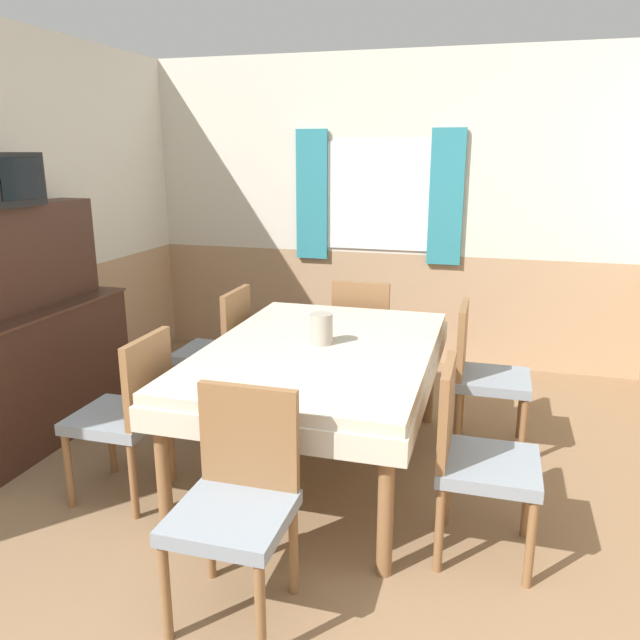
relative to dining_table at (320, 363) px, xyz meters
The scene contains 12 objects.
wall_back 2.24m from the dining_table, 90.07° to the left, with size 4.61×0.10×2.60m.
wall_left 2.23m from the dining_table, behind, with size 0.05×4.45×2.60m.
dining_table is the anchor object (origin of this frame).
chair_head_window 1.20m from the dining_table, 90.00° to the left, with size 0.44×0.44×0.91m.
chair_right_far 1.06m from the dining_table, 32.64° to the left, with size 0.44×0.44×0.91m.
chair_left_far 1.06m from the dining_table, 147.36° to the left, with size 0.44×0.44×0.91m.
chair_left_near 1.06m from the dining_table, 147.36° to the right, with size 0.44×0.44×0.91m.
chair_head_near 1.20m from the dining_table, 90.00° to the right, with size 0.44×0.44×0.91m.
chair_right_near 1.06m from the dining_table, 32.64° to the right, with size 0.44×0.44×0.91m.
sideboard 1.88m from the dining_table, behind, with size 0.46×1.45×1.49m.
tv 2.13m from the dining_table, behind, with size 0.29×0.40×0.31m.
vase 0.19m from the dining_table, 94.16° to the left, with size 0.13×0.13×0.18m.
Camera 1 is at (0.91, -1.27, 1.80)m, focal length 35.00 mm.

